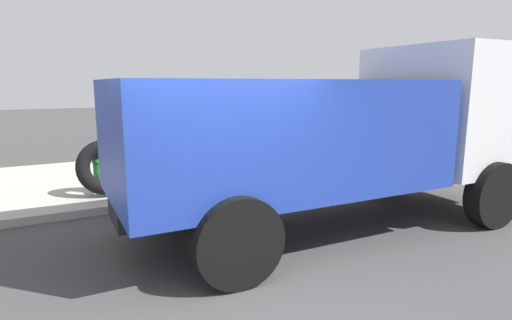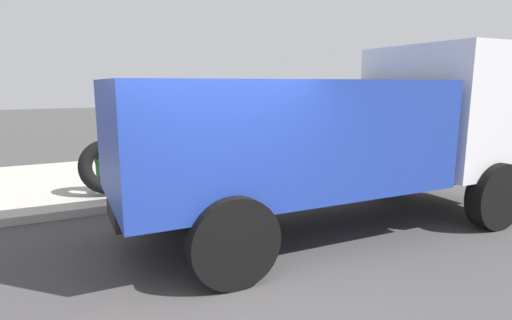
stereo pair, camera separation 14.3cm
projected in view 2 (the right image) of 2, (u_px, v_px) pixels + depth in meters
ground_plane at (242, 305)px, 4.46m from camera, size 80.00×80.00×0.00m
sidewalk_curb at (130, 178)px, 10.14m from camera, size 36.00×5.00×0.15m
fire_hydrant at (102, 172)px, 8.47m from camera, size 0.26×0.58×0.78m
loose_tire at (108, 166)px, 8.26m from camera, size 1.13×0.66×1.14m
dump_truck_blue at (345, 129)px, 6.75m from camera, size 7.06×2.95×3.00m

